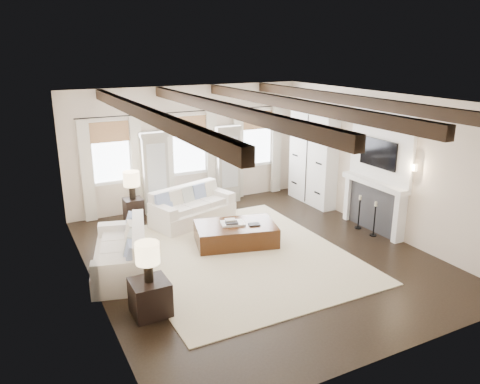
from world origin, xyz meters
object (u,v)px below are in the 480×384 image
side_table_front (150,298)px  side_table_back (134,211)px  sofa_left (124,254)px  sofa_back (191,208)px  ottoman (236,234)px

side_table_front → side_table_back: bearing=78.5°
sofa_left → side_table_back: size_ratio=3.50×
side_table_front → sofa_back: bearing=59.3°
ottoman → sofa_back: bearing=117.0°
sofa_back → sofa_left: sofa_left is taller
sofa_back → side_table_back: bearing=158.8°
sofa_back → side_table_front: 4.17m
sofa_back → side_table_back: (-1.30, 0.50, -0.03)m
sofa_back → side_table_back: 1.39m
ottoman → sofa_left: bearing=-160.4°
side_table_front → ottoman: bearing=37.2°
sofa_left → side_table_front: (0.00, -1.68, -0.07)m
sofa_back → side_table_back: size_ratio=3.42×
ottoman → side_table_back: size_ratio=2.64×
ottoman → side_table_front: side_table_front is taller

